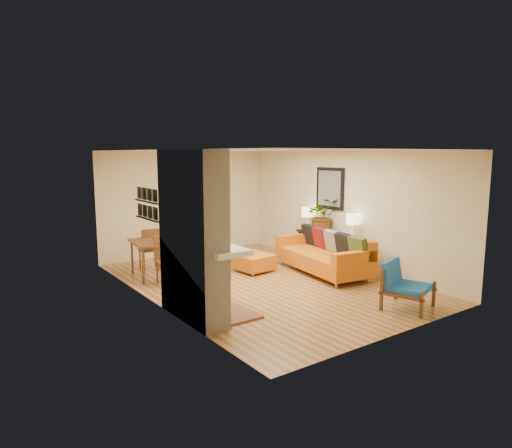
# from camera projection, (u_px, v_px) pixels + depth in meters

# --- Properties ---
(room_shell) EXTENTS (6.50, 6.50, 6.50)m
(room_shell) POSITION_uv_depth(u_px,v_px,m) (219.00, 206.00, 11.37)
(room_shell) COLOR #CE864F
(room_shell) RESTS_ON ground
(fireplace) EXTENTS (1.09, 1.68, 2.60)m
(fireplace) POSITION_uv_depth(u_px,v_px,m) (195.00, 240.00, 6.95)
(fireplace) COLOR white
(fireplace) RESTS_ON ground
(sofa) EXTENTS (1.33, 2.45, 0.92)m
(sofa) POSITION_uv_depth(u_px,v_px,m) (326.00, 254.00, 9.80)
(sofa) COLOR silver
(sofa) RESTS_ON ground
(ottoman) EXTENTS (0.80, 0.80, 0.37)m
(ottoman) POSITION_uv_depth(u_px,v_px,m) (254.00, 262.00, 9.91)
(ottoman) COLOR silver
(ottoman) RESTS_ON ground
(blue_chair) EXTENTS (0.94, 0.93, 0.78)m
(blue_chair) POSITION_uv_depth(u_px,v_px,m) (402.00, 282.00, 7.56)
(blue_chair) COLOR brown
(blue_chair) RESTS_ON ground
(dining_table) EXTENTS (0.87, 1.77, 0.94)m
(dining_table) POSITION_uv_depth(u_px,v_px,m) (154.00, 248.00, 9.39)
(dining_table) COLOR brown
(dining_table) RESTS_ON ground
(console_table) EXTENTS (0.34, 1.85, 0.72)m
(console_table) POSITION_uv_depth(u_px,v_px,m) (328.00, 240.00, 10.40)
(console_table) COLOR black
(console_table) RESTS_ON ground
(lamp_near) EXTENTS (0.30, 0.30, 0.54)m
(lamp_near) POSITION_uv_depth(u_px,v_px,m) (353.00, 223.00, 9.73)
(lamp_near) COLOR white
(lamp_near) RESTS_ON console_table
(lamp_far) EXTENTS (0.30, 0.30, 0.54)m
(lamp_far) POSITION_uv_depth(u_px,v_px,m) (308.00, 216.00, 10.90)
(lamp_far) COLOR white
(lamp_far) RESTS_ON console_table
(houseplant) EXTENTS (0.92, 0.87, 0.81)m
(houseplant) POSITION_uv_depth(u_px,v_px,m) (322.00, 215.00, 10.47)
(houseplant) COLOR #1E5919
(houseplant) RESTS_ON console_table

